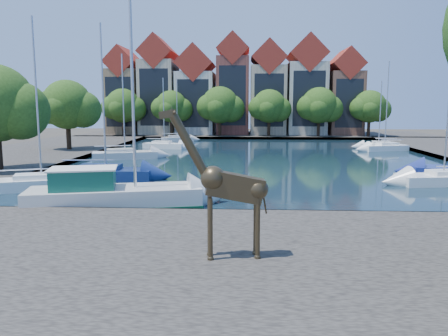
{
  "coord_description": "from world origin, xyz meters",
  "views": [
    {
      "loc": [
        -1.55,
        -21.01,
        5.63
      ],
      "look_at": [
        -2.56,
        -2.0,
        2.84
      ],
      "focal_mm": 35.0,
      "sensor_mm": 36.0,
      "label": 1
    }
  ],
  "objects_px": {
    "sailboat_left_a": "(42,181)",
    "motorsailer": "(109,191)",
    "sailboat_right_a": "(444,177)",
    "giraffe_statue": "(227,186)"
  },
  "relations": [
    {
      "from": "giraffe_statue",
      "to": "sailboat_right_a",
      "type": "bearing_deg",
      "value": 49.06
    },
    {
      "from": "sailboat_left_a",
      "to": "motorsailer",
      "type": "bearing_deg",
      "value": -37.51
    },
    {
      "from": "motorsailer",
      "to": "sailboat_right_a",
      "type": "bearing_deg",
      "value": 20.2
    },
    {
      "from": "motorsailer",
      "to": "sailboat_right_a",
      "type": "xyz_separation_m",
      "value": [
        21.18,
        7.79,
        -0.31
      ]
    },
    {
      "from": "motorsailer",
      "to": "sailboat_right_a",
      "type": "height_order",
      "value": "motorsailer"
    },
    {
      "from": "motorsailer",
      "to": "giraffe_statue",
      "type": "bearing_deg",
      "value": -52.14
    },
    {
      "from": "giraffe_statue",
      "to": "sailboat_right_a",
      "type": "height_order",
      "value": "sailboat_right_a"
    },
    {
      "from": "sailboat_left_a",
      "to": "sailboat_right_a",
      "type": "xyz_separation_m",
      "value": [
        27.16,
        3.21,
        -0.05
      ]
    },
    {
      "from": "sailboat_right_a",
      "to": "motorsailer",
      "type": "bearing_deg",
      "value": -159.8
    },
    {
      "from": "giraffe_statue",
      "to": "sailboat_right_a",
      "type": "xyz_separation_m",
      "value": [
        14.37,
        16.56,
        -2.33
      ]
    }
  ]
}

